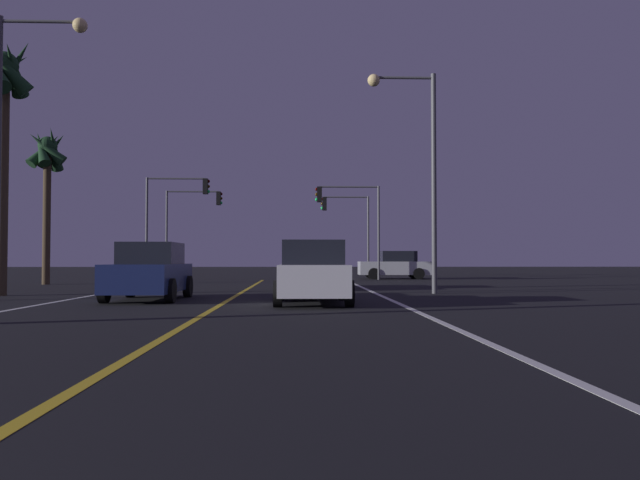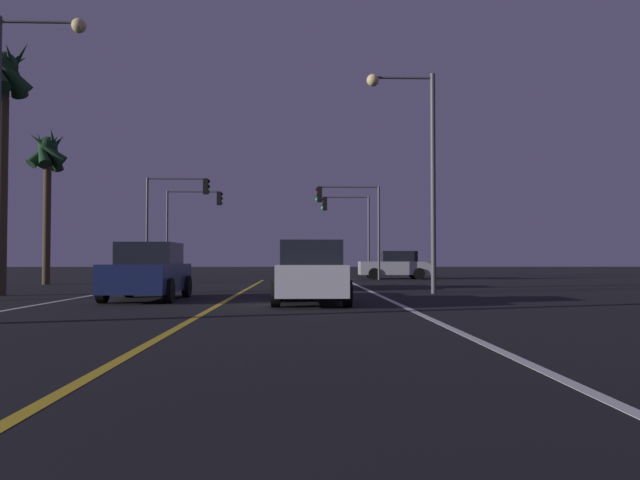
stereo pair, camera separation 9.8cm
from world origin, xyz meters
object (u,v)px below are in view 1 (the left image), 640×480
object	(u,v)px
car_oncoming	(150,272)
street_lamp_left_mid	(19,119)
street_lamp_right_far	(418,152)
car_crossing_side	(395,265)
car_lead_same_lane	(313,273)
palm_tree_left_far	(48,161)
car_ahead_far	(310,269)
traffic_light_near_left	(176,204)
palm_tree_left_mid	(4,91)
traffic_light_near_right	(348,210)
traffic_light_far_left	(193,213)
traffic_light_far_right	(345,217)

from	to	relation	value
car_oncoming	street_lamp_left_mid	size ratio (longest dim) A/B	0.51
street_lamp_right_far	car_crossing_side	bearing A→B (deg)	-95.97
car_lead_same_lane	car_oncoming	world-z (taller)	same
street_lamp_right_far	palm_tree_left_far	bearing A→B (deg)	-27.75
car_ahead_far	palm_tree_left_far	distance (m)	14.37
car_crossing_side	car_ahead_far	bearing A→B (deg)	66.86
car_oncoming	car_ahead_far	bearing A→B (deg)	144.19
car_crossing_side	car_lead_same_lane	distance (m)	21.86
street_lamp_left_mid	street_lamp_right_far	distance (m)	12.85
car_crossing_side	traffic_light_near_left	distance (m)	13.59
car_ahead_far	street_lamp_left_mid	world-z (taller)	street_lamp_left_mid
palm_tree_left_mid	palm_tree_left_far	size ratio (longest dim) A/B	1.14
traffic_light_near_right	traffic_light_near_left	size ratio (longest dim) A/B	0.92
street_lamp_left_mid	street_lamp_right_far	size ratio (longest dim) A/B	1.09
traffic_light_near_left	traffic_light_far_left	xyz separation A→B (m)	(0.06, 5.50, -0.11)
car_ahead_far	street_lamp_left_mid	distance (m)	11.96
car_lead_same_lane	street_lamp_right_far	bearing A→B (deg)	-38.55
car_ahead_far	traffic_light_near_right	xyz separation A→B (m)	(2.42, 11.14, 3.30)
car_ahead_far	traffic_light_near_right	bearing A→B (deg)	-12.28
traffic_light_near_right	street_lamp_left_mid	xyz separation A→B (m)	(-11.17, -17.93, 1.23)
traffic_light_far_left	palm_tree_left_far	xyz separation A→B (m)	(-4.98, -11.77, 1.62)
car_crossing_side	traffic_light_far_right	distance (m)	5.78
car_oncoming	street_lamp_left_mid	xyz separation A→B (m)	(-3.86, -0.03, 4.52)
car_lead_same_lane	car_oncoming	xyz separation A→B (m)	(-4.78, 1.69, 0.00)
traffic_light_near_right	traffic_light_near_left	distance (m)	10.01
car_oncoming	street_lamp_left_mid	bearing A→B (deg)	-89.56
car_ahead_far	traffic_light_near_left	size ratio (longest dim) A/B	0.72
street_lamp_right_far	traffic_light_near_right	bearing A→B (deg)	-85.01
car_crossing_side	car_oncoming	bearing A→B (deg)	62.10
car_crossing_side	traffic_light_near_right	world-z (taller)	traffic_light_near_right
traffic_light_far_left	street_lamp_left_mid	distance (m)	23.49
car_oncoming	traffic_light_far_right	size ratio (longest dim) A/B	0.79
traffic_light_near_right	traffic_light_far_left	world-z (taller)	traffic_light_far_left
traffic_light_far_left	street_lamp_right_far	size ratio (longest dim) A/B	0.75
street_lamp_left_mid	palm_tree_left_far	size ratio (longest dim) A/B	1.12
car_lead_same_lane	street_lamp_left_mid	distance (m)	9.90
palm_tree_left_far	street_lamp_right_far	bearing A→B (deg)	-27.75
traffic_light_near_left	palm_tree_left_far	size ratio (longest dim) A/B	0.79
traffic_light_near_left	traffic_light_far_right	distance (m)	11.66
car_ahead_far	car_oncoming	bearing A→B (deg)	144.19
car_lead_same_lane	traffic_light_far_right	size ratio (longest dim) A/B	0.79
car_crossing_side	car_oncoming	size ratio (longest dim) A/B	1.00
traffic_light_far_left	car_crossing_side	bearing A→B (deg)	-16.90
car_crossing_side	traffic_light_far_left	bearing A→B (deg)	-16.90
car_lead_same_lane	traffic_light_far_right	xyz separation A→B (m)	(2.78, 25.09, 3.23)
traffic_light_near_left	palm_tree_left_far	distance (m)	8.11
palm_tree_left_mid	street_lamp_left_mid	bearing A→B (deg)	-56.85
car_lead_same_lane	car_oncoming	distance (m)	5.07
palm_tree_left_far	traffic_light_far_right	bearing A→B (deg)	37.75
car_ahead_far	palm_tree_left_mid	distance (m)	12.69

